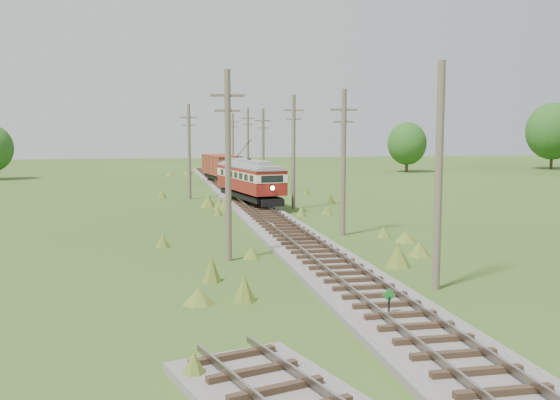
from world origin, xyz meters
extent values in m
plane|color=#2F4D17|center=(0.00, 0.00, 0.00)|extent=(260.00, 260.00, 0.00)
cube|color=#605B54|center=(0.00, 34.00, 0.12)|extent=(3.60, 96.00, 0.25)
cube|color=#726659|center=(-0.72, 34.00, 0.48)|extent=(0.08, 96.00, 0.17)
cube|color=#726659|center=(0.72, 34.00, 0.48)|extent=(0.08, 96.00, 0.17)
cube|color=#2D2116|center=(0.00, 34.00, 0.33)|extent=(2.40, 96.00, 0.16)
cylinder|color=black|center=(-0.20, 1.50, 0.40)|extent=(0.06, 0.06, 0.80)
cube|color=#1B7D26|center=(-0.20, 1.50, 0.85)|extent=(0.45, 0.03, 0.45)
cube|color=black|center=(0.00, 33.23, 0.96)|extent=(3.75, 10.01, 0.40)
cube|color=maroon|center=(0.00, 33.23, 1.85)|extent=(4.26, 10.91, 0.98)
cube|color=#F0E2C5|center=(0.00, 33.23, 2.64)|extent=(4.29, 10.96, 0.62)
cube|color=black|center=(0.00, 33.23, 2.64)|extent=(4.24, 10.50, 0.49)
cube|color=maroon|center=(0.00, 33.23, 3.09)|extent=(4.26, 10.91, 0.27)
cube|color=gray|center=(0.00, 33.23, 3.38)|extent=(4.33, 11.02, 0.34)
cube|color=gray|center=(0.00, 33.23, 3.68)|extent=(2.46, 8.05, 0.35)
sphere|color=#FFF2BF|center=(0.92, 27.90, 1.98)|extent=(0.32, 0.32, 0.32)
cylinder|color=black|center=(-0.27, 34.80, 4.68)|extent=(0.76, 4.08, 1.71)
cylinder|color=black|center=(0.03, 29.15, 0.91)|extent=(0.23, 0.72, 0.71)
cylinder|color=black|center=(1.34, 29.37, 0.91)|extent=(0.23, 0.72, 0.71)
cylinder|color=black|center=(-1.34, 37.08, 0.91)|extent=(0.23, 0.72, 0.71)
cylinder|color=black|center=(-0.03, 37.31, 0.91)|extent=(0.23, 0.72, 0.71)
cube|color=black|center=(0.00, 55.42, 0.93)|extent=(3.27, 7.84, 0.53)
cube|color=maroon|center=(0.00, 55.42, 2.25)|extent=(3.93, 8.76, 2.11)
cube|color=maroon|center=(0.00, 55.42, 3.36)|extent=(4.01, 8.93, 0.13)
cylinder|color=black|center=(-0.42, 52.80, 0.98)|extent=(0.25, 0.85, 0.85)
cylinder|color=black|center=(1.15, 53.02, 0.98)|extent=(0.25, 0.85, 0.85)
cylinder|color=black|center=(-1.15, 57.81, 0.98)|extent=(0.25, 0.85, 0.85)
cylinder|color=black|center=(0.42, 58.04, 0.98)|extent=(0.25, 0.85, 0.85)
cone|color=gray|center=(4.40, 49.47, 0.56)|extent=(2.96, 2.96, 1.11)
cone|color=gray|center=(5.14, 48.54, 0.32)|extent=(1.67, 1.67, 0.65)
cylinder|color=brown|center=(3.10, 5.00, 4.40)|extent=(0.30, 0.30, 8.80)
cylinder|color=brown|center=(3.30, 18.00, 4.30)|extent=(0.30, 0.30, 8.60)
cube|color=brown|center=(3.30, 18.00, 7.40)|extent=(1.60, 0.12, 0.12)
cube|color=brown|center=(3.30, 18.00, 6.70)|extent=(1.20, 0.10, 0.10)
cylinder|color=brown|center=(3.20, 31.00, 4.50)|extent=(0.30, 0.30, 9.00)
cube|color=brown|center=(3.20, 31.00, 7.80)|extent=(1.60, 0.12, 0.12)
cube|color=brown|center=(3.20, 31.00, 7.10)|extent=(1.20, 0.10, 0.10)
cylinder|color=brown|center=(3.00, 44.00, 4.20)|extent=(0.30, 0.30, 8.40)
cube|color=brown|center=(3.00, 44.00, 7.20)|extent=(1.60, 0.12, 0.12)
cube|color=brown|center=(3.00, 44.00, 6.50)|extent=(1.20, 0.10, 0.10)
cylinder|color=brown|center=(3.40, 57.00, 4.45)|extent=(0.30, 0.30, 8.90)
cube|color=brown|center=(3.40, 57.00, 7.70)|extent=(1.60, 0.12, 0.12)
cube|color=brown|center=(3.40, 57.00, 7.00)|extent=(1.20, 0.10, 0.10)
cylinder|color=brown|center=(3.20, 70.00, 4.35)|extent=(0.30, 0.30, 8.70)
cube|color=brown|center=(3.20, 70.00, 7.50)|extent=(1.60, 0.12, 0.12)
cube|color=brown|center=(3.20, 70.00, 6.80)|extent=(1.20, 0.10, 0.10)
cylinder|color=brown|center=(-4.20, 12.00, 4.50)|extent=(0.30, 0.30, 9.00)
cube|color=brown|center=(-4.20, 12.00, 7.80)|extent=(1.60, 0.12, 0.12)
cube|color=brown|center=(-4.20, 12.00, 7.10)|extent=(1.20, 0.10, 0.10)
cylinder|color=brown|center=(-4.50, 40.00, 4.30)|extent=(0.30, 0.30, 8.60)
cube|color=brown|center=(-4.50, 40.00, 7.40)|extent=(1.60, 0.12, 0.12)
cube|color=brown|center=(-4.50, 40.00, 6.70)|extent=(1.20, 0.10, 0.10)
cylinder|color=#38281C|center=(56.00, 74.00, 1.80)|extent=(0.50, 0.50, 3.60)
ellipsoid|color=#19551B|center=(56.00, 74.00, 6.20)|extent=(8.40, 8.40, 9.24)
cylinder|color=#38281C|center=(30.00, 72.00, 1.26)|extent=(0.50, 0.50, 2.52)
ellipsoid|color=#19551B|center=(30.00, 72.00, 4.34)|extent=(5.88, 5.88, 6.47)
camera|label=1|loc=(-7.57, -17.17, 6.13)|focal=40.00mm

